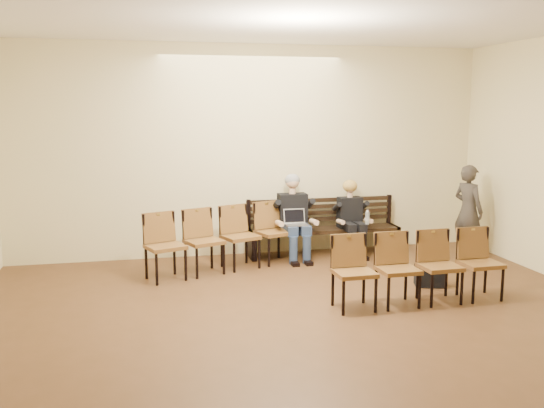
{
  "coord_description": "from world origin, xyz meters",
  "views": [
    {
      "loc": [
        -1.92,
        -4.95,
        2.49
      ],
      "look_at": [
        0.13,
        4.05,
        1.0
      ],
      "focal_mm": 40.0,
      "sensor_mm": 36.0,
      "label": 1
    }
  ],
  "objects": [
    {
      "name": "ground",
      "position": [
        0.0,
        0.0,
        0.0
      ],
      "size": [
        10.0,
        10.0,
        0.0
      ],
      "primitive_type": "plane",
      "color": "#54341C",
      "rests_on": "ground"
    },
    {
      "name": "room_walls",
      "position": [
        0.0,
        0.79,
        2.54
      ],
      "size": [
        8.02,
        10.01,
        3.51
      ],
      "color": "beige",
      "rests_on": "ground"
    },
    {
      "name": "bench",
      "position": [
        1.17,
        4.65,
        0.23
      ],
      "size": [
        2.6,
        0.9,
        0.45
      ],
      "primitive_type": "cube",
      "color": "black",
      "rests_on": "ground"
    },
    {
      "name": "seated_man",
      "position": [
        0.61,
        4.53,
        0.7
      ],
      "size": [
        0.58,
        0.8,
        1.39
      ],
      "primitive_type": null,
      "color": "black",
      "rests_on": "ground"
    },
    {
      "name": "seated_woman",
      "position": [
        1.62,
        4.53,
        0.57
      ],
      "size": [
        0.49,
        0.68,
        1.14
      ],
      "primitive_type": null,
      "color": "black",
      "rests_on": "ground"
    },
    {
      "name": "laptop",
      "position": [
        0.59,
        4.29,
        0.58
      ],
      "size": [
        0.38,
        0.32,
        0.26
      ],
      "primitive_type": "cube",
      "rotation": [
        0.0,
        0.0,
        0.12
      ],
      "color": "silver",
      "rests_on": "bench"
    },
    {
      "name": "water_bottle",
      "position": [
        1.78,
        4.23,
        0.57
      ],
      "size": [
        0.07,
        0.07,
        0.24
      ],
      "primitive_type": "cylinder",
      "rotation": [
        0.0,
        0.0,
        0.02
      ],
      "color": "silver",
      "rests_on": "bench"
    },
    {
      "name": "bag",
      "position": [
        2.05,
        2.56,
        0.14
      ],
      "size": [
        0.45,
        0.37,
        0.28
      ],
      "primitive_type": "cube",
      "rotation": [
        0.0,
        0.0,
        -0.31
      ],
      "color": "black",
      "rests_on": "ground"
    },
    {
      "name": "passerby",
      "position": [
        3.5,
        4.05,
        0.88
      ],
      "size": [
        0.61,
        0.75,
        1.76
      ],
      "primitive_type": "imported",
      "rotation": [
        0.0,
        0.0,
        1.91
      ],
      "color": "#37322D",
      "rests_on": "ground"
    },
    {
      "name": "chair_row_front",
      "position": [
        -0.65,
        4.0,
        0.49
      ],
      "size": [
        2.41,
        1.3,
        0.98
      ],
      "primitive_type": "cube",
      "rotation": [
        0.0,
        0.0,
        0.35
      ],
      "color": "brown",
      "rests_on": "ground"
    },
    {
      "name": "chair_row_back",
      "position": [
        1.55,
        1.88,
        0.46
      ],
      "size": [
        2.25,
        0.55,
        0.92
      ],
      "primitive_type": "cube",
      "rotation": [
        0.0,
        0.0,
        0.02
      ],
      "color": "brown",
      "rests_on": "ground"
    }
  ]
}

